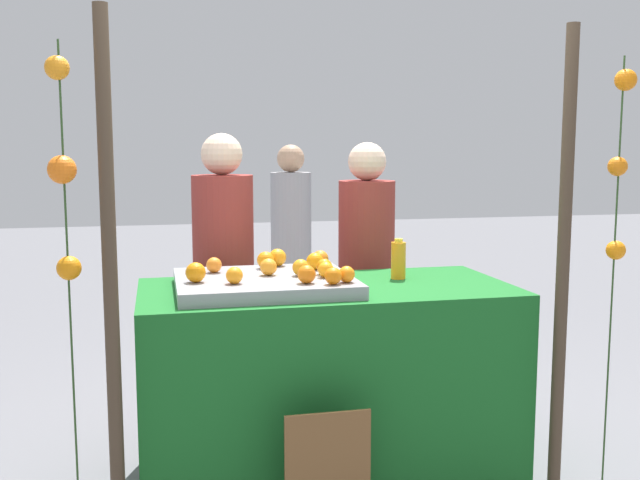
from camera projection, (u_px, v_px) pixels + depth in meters
name	position (u px, v px, depth m)	size (l,w,h in m)	color
ground_plane	(327.00, 477.00, 3.47)	(24.00, 24.00, 0.00)	slate
stall_counter	(327.00, 383.00, 3.41)	(1.73, 0.82, 0.94)	#196023
orange_tray	(264.00, 283.00, 3.27)	(0.80, 0.67, 0.06)	gray
orange_0	(333.00, 276.00, 3.07)	(0.07, 0.07, 0.07)	orange
orange_1	(324.00, 267.00, 3.31)	(0.07, 0.07, 0.07)	orange
orange_2	(214.00, 265.00, 3.37)	(0.07, 0.07, 0.07)	orange
orange_3	(301.00, 268.00, 3.28)	(0.08, 0.08, 0.08)	orange
orange_4	(307.00, 274.00, 3.10)	(0.08, 0.08, 0.08)	orange
orange_5	(326.00, 270.00, 3.24)	(0.07, 0.07, 0.07)	orange
orange_6	(196.00, 272.00, 3.12)	(0.09, 0.09, 0.09)	orange
orange_7	(347.00, 274.00, 3.12)	(0.07, 0.07, 0.07)	orange
orange_8	(278.00, 257.00, 3.56)	(0.09, 0.09, 0.09)	orange
orange_9	(315.00, 261.00, 3.45)	(0.08, 0.08, 0.08)	orange
orange_10	(269.00, 267.00, 3.30)	(0.08, 0.08, 0.08)	orange
orange_11	(234.00, 275.00, 3.09)	(0.07, 0.07, 0.07)	orange
orange_12	(266.00, 260.00, 3.48)	(0.08, 0.08, 0.08)	orange
orange_13	(320.00, 259.00, 3.54)	(0.08, 0.08, 0.08)	orange
juice_bottle	(398.00, 260.00, 3.54)	(0.07, 0.07, 0.20)	orange
chalkboard_sign	(327.00, 480.00, 2.86)	(0.35, 0.03, 0.56)	brown
vendor_left	(224.00, 296.00, 3.96)	(0.33, 0.33, 1.66)	maroon
vendor_right	(366.00, 292.00, 4.17)	(0.32, 0.32, 1.62)	maroon
crowd_person_0	(291.00, 253.00, 5.73)	(0.32, 0.32, 1.61)	#99999E
crowd_person_1	(369.00, 252.00, 6.09)	(0.30, 0.30, 1.52)	#99999E
canopy_post_left	(111.00, 291.00, 2.70)	(0.06, 0.06, 2.10)	#473828
canopy_post_right	(563.00, 272.00, 3.11)	(0.06, 0.06, 2.10)	#473828
garland_strand_left	(63.00, 179.00, 2.59)	(0.11, 0.10, 1.97)	#2D4C23
garland_strand_right	(620.00, 166.00, 3.05)	(0.10, 0.09, 1.97)	#2D4C23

